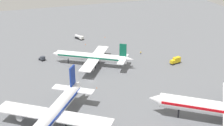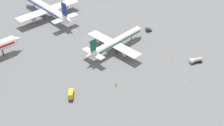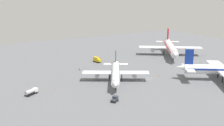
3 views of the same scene
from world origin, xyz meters
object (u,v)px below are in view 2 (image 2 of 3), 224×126
(airplane_at_gate, at_px, (47,8))
(safety_cone_far_side, at_px, (75,39))
(safety_cone_near_gate, at_px, (173,61))
(safety_cone_mid_apron, at_px, (190,81))
(ground_crew_worker, at_px, (116,84))
(airplane_distant, at_px, (115,42))
(fuel_truck, at_px, (196,60))
(baggage_tug, at_px, (148,29))
(catering_truck, at_px, (71,94))

(airplane_at_gate, bearing_deg, safety_cone_far_side, 172.36)
(safety_cone_near_gate, xyz_separation_m, safety_cone_mid_apron, (-8.56, 14.36, 0.00))
(ground_crew_worker, bearing_deg, safety_cone_near_gate, -92.85)
(safety_cone_far_side, bearing_deg, safety_cone_near_gate, 170.66)
(airplane_distant, relative_size, safety_cone_far_side, 61.22)
(fuel_truck, height_order, safety_cone_mid_apron, fuel_truck)
(airplane_at_gate, relative_size, safety_cone_mid_apron, 73.61)
(ground_crew_worker, height_order, safety_cone_near_gate, ground_crew_worker)
(airplane_at_gate, xyz_separation_m, ground_crew_worker, (-54.24, 55.90, -4.83))
(ground_crew_worker, bearing_deg, baggage_tug, -57.90)
(fuel_truck, bearing_deg, safety_cone_near_gate, -22.41)
(airplane_at_gate, xyz_separation_m, catering_truck, (-37.04, 67.20, -3.98))
(safety_cone_mid_apron, bearing_deg, baggage_tug, -59.63)
(airplane_distant, height_order, catering_truck, airplane_distant)
(airplane_distant, xyz_separation_m, safety_cone_far_side, (23.53, -4.69, -4.28))
(airplane_at_gate, relative_size, fuel_truck, 6.85)
(airplane_at_gate, bearing_deg, ground_crew_worker, 169.41)
(safety_cone_mid_apron, xyz_separation_m, safety_cone_far_side, (61.99, -23.15, 0.00))
(catering_truck, bearing_deg, safety_cone_mid_apron, -79.96)
(airplane_distant, bearing_deg, catering_truck, -163.10)
(airplane_at_gate, bearing_deg, airplane_distant, -174.47)
(baggage_tug, distance_m, ground_crew_worker, 51.60)
(fuel_truck, height_order, safety_cone_far_side, fuel_truck)
(catering_truck, height_order, safety_cone_mid_apron, catering_truck)
(airplane_at_gate, relative_size, catering_truck, 7.50)
(safety_cone_mid_apron, height_order, safety_cone_far_side, same)
(airplane_distant, relative_size, safety_cone_mid_apron, 61.22)
(baggage_tug, relative_size, safety_cone_far_side, 6.22)
(ground_crew_worker, relative_size, safety_cone_mid_apron, 2.78)
(fuel_truck, xyz_separation_m, safety_cone_mid_apron, (2.41, 15.47, -1.09))
(safety_cone_far_side, bearing_deg, ground_crew_worker, 131.93)
(baggage_tug, distance_m, catering_truck, 67.23)
(airplane_at_gate, bearing_deg, safety_cone_near_gate, -166.76)
(baggage_tug, bearing_deg, catering_truck, 37.47)
(baggage_tug, relative_size, safety_cone_mid_apron, 6.22)
(airplane_distant, relative_size, safety_cone_near_gate, 61.22)
(fuel_truck, bearing_deg, airplane_distant, -32.35)
(airplane_at_gate, bearing_deg, safety_cone_mid_apron, -172.68)
(airplane_at_gate, distance_m, safety_cone_near_gate, 84.19)
(catering_truck, relative_size, safety_cone_mid_apron, 9.81)
(ground_crew_worker, bearing_deg, airplane_distant, -36.34)
(airplane_at_gate, relative_size, airplane_distant, 1.20)
(fuel_truck, xyz_separation_m, safety_cone_far_side, (64.39, -7.69, -1.09))
(fuel_truck, bearing_deg, catering_truck, 7.22)
(safety_cone_far_side, bearing_deg, fuel_truck, 173.19)
(airplane_distant, bearing_deg, safety_cone_mid_apron, -83.37)
(catering_truck, xyz_separation_m, safety_cone_mid_apron, (-49.39, -21.31, -1.40))
(airplane_distant, distance_m, safety_cone_far_side, 24.37)
(airplane_at_gate, distance_m, ground_crew_worker, 78.04)
(airplane_distant, xyz_separation_m, catering_truck, (10.94, 39.78, -2.89))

